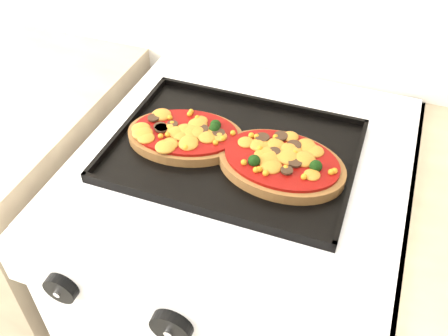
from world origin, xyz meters
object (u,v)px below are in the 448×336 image
at_px(pizza_right, 281,162).
at_px(stove, 239,295).
at_px(pizza_left, 185,134).
at_px(baking_tray, 234,150).

bearing_deg(pizza_right, stove, 161.93).
xyz_separation_m(pizza_left, pizza_right, (0.18, -0.01, 0.00)).
height_order(baking_tray, pizza_left, pizza_left).
distance_m(baking_tray, pizza_right, 0.10).
bearing_deg(pizza_right, pizza_left, 176.11).
xyz_separation_m(stove, baking_tray, (-0.02, -0.01, 0.47)).
height_order(stove, pizza_right, pizza_right).
distance_m(pizza_left, pizza_right, 0.19).
bearing_deg(pizza_left, stove, 6.14).
relative_size(baking_tray, pizza_right, 1.93).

